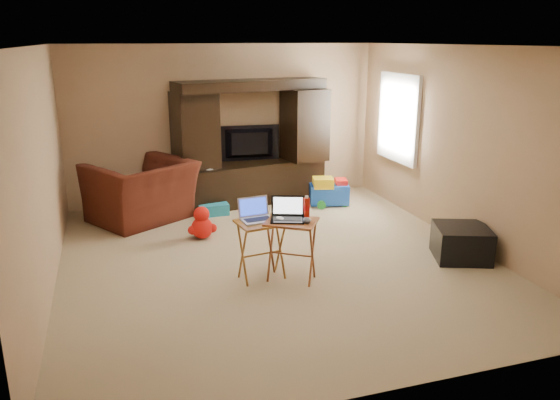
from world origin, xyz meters
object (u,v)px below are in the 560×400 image
object	(u,v)px
recliner	(142,192)
laptop_left	(258,210)
ottoman	(461,243)
tray_table_right	(291,250)
tray_table_left	(262,250)
laptop_right	(288,210)
mouse_left	(280,219)
water_bottle	(307,207)
plush_toy	(202,222)
mouse_right	(307,220)
television	(250,144)
child_rocker	(212,194)
push_toy	(329,191)
entertainment_center	(252,143)

from	to	relation	value
recliner	laptop_left	world-z (taller)	laptop_left
ottoman	tray_table_right	world-z (taller)	tray_table_right
tray_table_left	laptop_right	size ratio (longest dim) A/B	1.85
laptop_left	mouse_left	xyz separation A→B (m)	(0.22, -0.10, -0.09)
ottoman	laptop_left	world-z (taller)	laptop_left
tray_table_right	water_bottle	size ratio (longest dim) A/B	3.25
plush_toy	ottoman	distance (m)	3.32
laptop_left	mouse_right	world-z (taller)	laptop_left
television	tray_table_right	distance (m)	3.24
ottoman	mouse_left	xyz separation A→B (m)	(-2.27, 0.10, 0.49)
ottoman	tray_table_left	world-z (taller)	tray_table_left
plush_toy	laptop_right	xyz separation A→B (m)	(0.68, -1.58, 0.59)
child_rocker	laptop_right	distance (m)	2.70
push_toy	ottoman	xyz separation A→B (m)	(0.68, -2.54, -0.03)
push_toy	entertainment_center	bearing A→B (deg)	168.59
plush_toy	mouse_left	size ratio (longest dim) A/B	3.29
plush_toy	push_toy	size ratio (longest dim) A/B	0.71
child_rocker	water_bottle	world-z (taller)	water_bottle
recliner	tray_table_left	xyz separation A→B (m)	(1.11, -2.48, -0.10)
laptop_right	mouse_left	distance (m)	0.14
entertainment_center	laptop_right	xyz separation A→B (m)	(-0.40, -3.03, -0.17)
laptop_right	mouse_left	world-z (taller)	laptop_right
recliner	push_toy	bearing A→B (deg)	146.30
mouse_left	entertainment_center	bearing A→B (deg)	81.07
recliner	tray_table_left	bearing A→B (deg)	82.60
laptop_right	plush_toy	bearing A→B (deg)	133.03
plush_toy	water_bottle	xyz separation A→B (m)	(0.92, -1.52, 0.57)
television	recliner	xyz separation A→B (m)	(-1.77, -0.55, -0.51)
recliner	mouse_right	size ratio (longest dim) A/B	9.58
push_toy	mouse_right	world-z (taller)	mouse_right
push_toy	television	bearing A→B (deg)	164.08
laptop_left	push_toy	bearing A→B (deg)	45.68
push_toy	laptop_left	xyz separation A→B (m)	(-1.82, -2.34, 0.55)
laptop_left	mouse_right	xyz separation A→B (m)	(0.46, -0.28, -0.07)
recliner	mouse_left	size ratio (longest dim) A/B	9.90
water_bottle	television	bearing A→B (deg)	87.06
recliner	water_bottle	world-z (taller)	water_bottle
push_toy	water_bottle	bearing A→B (deg)	-103.62
entertainment_center	tray_table_left	distance (m)	3.06
plush_toy	laptop_right	distance (m)	1.82
push_toy	laptop_left	size ratio (longest dim) A/B	1.79
recliner	mouse_right	distance (m)	3.15
tray_table_left	mouse_left	distance (m)	0.41
entertainment_center	television	world-z (taller)	entertainment_center
recliner	ottoman	xyz separation A→B (m)	(3.58, -2.65, -0.24)
recliner	ottoman	size ratio (longest dim) A/B	2.15
entertainment_center	child_rocker	bearing A→B (deg)	-161.86
television	mouse_left	bearing A→B (deg)	85.78
push_toy	mouse_right	size ratio (longest dim) A/B	4.45
television	water_bottle	distance (m)	3.09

